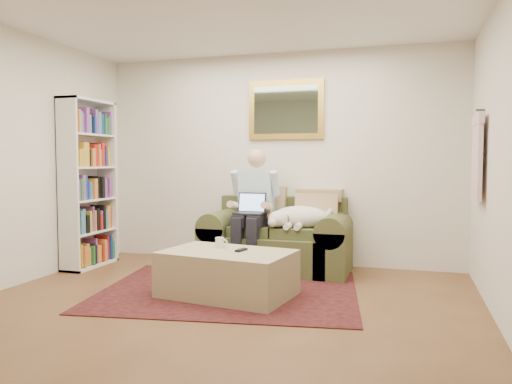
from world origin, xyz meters
The scene contains 12 objects.
room_shell centered at (0.00, 0.35, 1.30)m, with size 4.51×5.00×2.61m.
rug centered at (-0.09, 1.01, 0.01)m, with size 2.46×1.97×0.01m, color black.
sofa centered at (0.12, 2.04, 0.29)m, with size 1.68×0.85×1.01m.
seated_man centered at (-0.13, 1.89, 0.71)m, with size 0.55×0.79×1.41m, color #8CBBD8, non-canonical shape.
laptop centered at (-0.13, 1.82, 0.74)m, with size 0.33×0.26×0.24m.
sleeping_dog centered at (0.42, 1.96, 0.64)m, with size 0.69×0.43×0.26m, color white, non-canonical shape.
ottoman centered at (-0.04, 0.81, 0.21)m, with size 1.18×0.75×0.43m, color #C8B985.
coffee_mug centered at (-0.17, 0.96, 0.48)m, with size 0.08×0.08×0.10m, color white.
tv_remote centered at (0.09, 0.85, 0.44)m, with size 0.05×0.15×0.02m, color black.
bookshelf centered at (-2.10, 1.60, 1.00)m, with size 0.28×0.80×2.00m, color white, non-canonical shape.
wall_mirror centered at (0.12, 2.47, 1.90)m, with size 0.94×0.04×0.72m.
hanging_shirt centered at (2.19, 1.60, 1.35)m, with size 0.06×0.52×0.90m, color #F5CBCD, non-canonical shape.
Camera 1 is at (1.56, -3.53, 1.27)m, focal length 35.00 mm.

